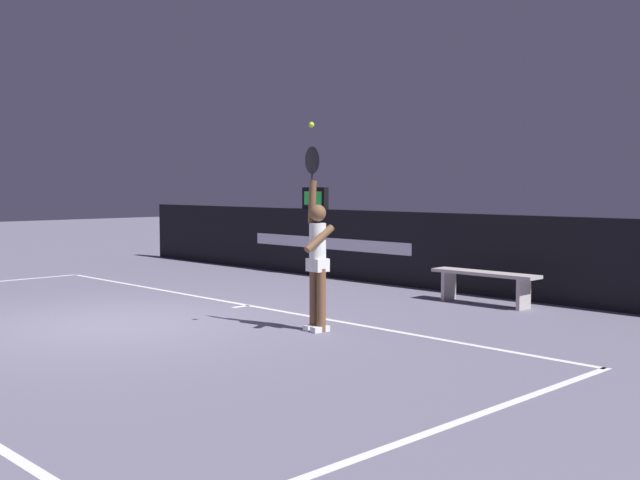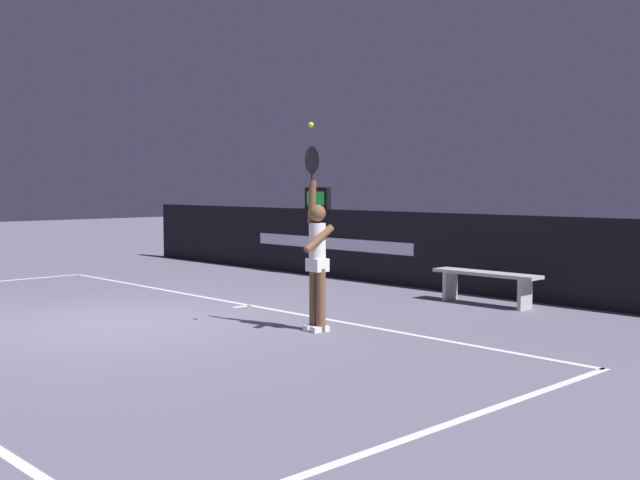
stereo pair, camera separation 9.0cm
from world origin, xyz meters
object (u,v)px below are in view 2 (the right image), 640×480
courtside_bench_near (486,279)px  speed_display (318,198)px  tennis_player (317,256)px  tennis_ball (311,125)px

courtside_bench_near → speed_display: bearing=169.6°
tennis_player → tennis_ball: (0.15, -0.24, 1.58)m
tennis_ball → courtside_bench_near: 4.12m
tennis_player → tennis_ball: 1.60m
speed_display → courtside_bench_near: speed_display is taller
tennis_player → tennis_ball: size_ratio=34.05×
speed_display → courtside_bench_near: bearing=-10.4°
tennis_ball → courtside_bench_near: size_ratio=0.04×
tennis_player → tennis_ball: bearing=-57.7°
speed_display → tennis_player: bearing=-43.6°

